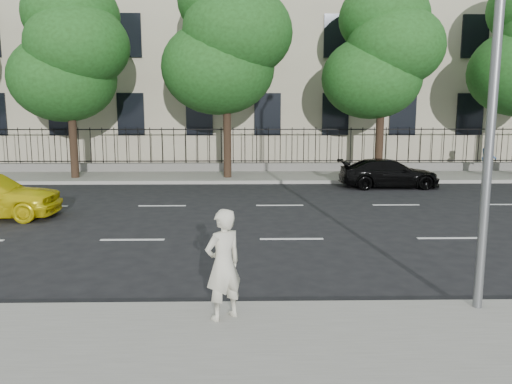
% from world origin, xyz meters
% --- Properties ---
extents(ground, '(120.00, 120.00, 0.00)m').
position_xyz_m(ground, '(0.00, 0.00, 0.00)').
color(ground, black).
rests_on(ground, ground).
extents(near_sidewalk, '(60.00, 4.00, 0.15)m').
position_xyz_m(near_sidewalk, '(0.00, -4.00, 0.07)').
color(near_sidewalk, gray).
rests_on(near_sidewalk, ground).
extents(far_sidewalk, '(60.00, 4.00, 0.15)m').
position_xyz_m(far_sidewalk, '(0.00, 14.00, 0.07)').
color(far_sidewalk, gray).
rests_on(far_sidewalk, ground).
extents(lane_markings, '(49.60, 4.62, 0.01)m').
position_xyz_m(lane_markings, '(0.00, 4.75, 0.01)').
color(lane_markings, silver).
rests_on(lane_markings, ground).
extents(masonry_building, '(34.60, 12.11, 18.50)m').
position_xyz_m(masonry_building, '(0.00, 22.95, 9.02)').
color(masonry_building, '#C1B799').
rests_on(masonry_building, ground).
extents(iron_fence, '(30.00, 0.50, 2.20)m').
position_xyz_m(iron_fence, '(0.00, 15.70, 0.65)').
color(iron_fence, slate).
rests_on(iron_fence, far_sidewalk).
extents(tree_b, '(5.53, 5.12, 8.97)m').
position_xyz_m(tree_b, '(-8.96, 13.36, 5.84)').
color(tree_b, '#382619').
rests_on(tree_b, far_sidewalk).
extents(tree_c, '(5.89, 5.50, 9.80)m').
position_xyz_m(tree_c, '(-1.96, 13.36, 6.41)').
color(tree_c, '#382619').
rests_on(tree_c, far_sidewalk).
extents(tree_d, '(5.34, 4.94, 8.84)m').
position_xyz_m(tree_d, '(5.04, 13.36, 5.84)').
color(tree_d, '#382619').
rests_on(tree_d, far_sidewalk).
extents(black_sedan, '(4.16, 1.74, 1.20)m').
position_xyz_m(black_sedan, '(4.84, 10.89, 0.60)').
color(black_sedan, black).
rests_on(black_sedan, ground).
extents(woman_near, '(0.72, 0.68, 1.66)m').
position_xyz_m(woman_near, '(-1.48, -2.65, 0.98)').
color(woman_near, beige).
rests_on(woman_near, near_sidewalk).
extents(pedestrian_far, '(0.81, 0.95, 1.70)m').
position_xyz_m(pedestrian_far, '(10.49, 13.91, 1.00)').
color(pedestrian_far, '#2D5290').
rests_on(pedestrian_far, far_sidewalk).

